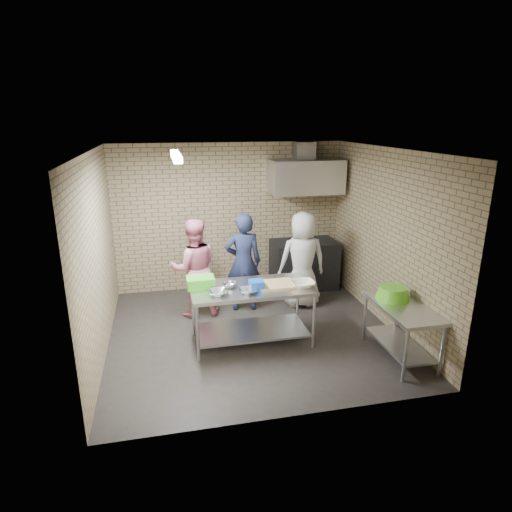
{
  "coord_description": "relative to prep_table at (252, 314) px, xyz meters",
  "views": [
    {
      "loc": [
        -1.23,
        -5.84,
        3.12
      ],
      "look_at": [
        0.1,
        0.2,
        1.15
      ],
      "focal_mm": 30.67,
      "sensor_mm": 36.0,
      "label": 1
    }
  ],
  "objects": [
    {
      "name": "ceiling",
      "position": [
        0.07,
        0.26,
        2.27
      ],
      "size": [
        4.2,
        4.2,
        0.0
      ],
      "primitive_type": "plane",
      "rotation": [
        3.14,
        0.0,
        0.0
      ],
      "color": "black",
      "rests_on": "ground"
    },
    {
      "name": "back_wall",
      "position": [
        0.07,
        2.26,
        0.92
      ],
      "size": [
        4.2,
        0.06,
        2.7
      ],
      "primitive_type": "cube",
      "color": "#907F5A",
      "rests_on": "ground"
    },
    {
      "name": "blue_tub",
      "position": [
        0.05,
        -0.1,
        0.49
      ],
      "size": [
        0.19,
        0.19,
        0.12
      ],
      "primitive_type": "cube",
      "color": "blue",
      "rests_on": "prep_table"
    },
    {
      "name": "front_wall",
      "position": [
        0.07,
        -1.74,
        0.92
      ],
      "size": [
        4.2,
        0.06,
        2.7
      ],
      "primitive_type": "cube",
      "color": "#907F5A",
      "rests_on": "ground"
    },
    {
      "name": "bottle_green",
      "position": [
        1.87,
        2.15,
        1.59
      ],
      "size": [
        0.06,
        0.06,
        0.15
      ],
      "primitive_type": "cylinder",
      "color": "green",
      "rests_on": "wall_shelf"
    },
    {
      "name": "floor",
      "position": [
        0.07,
        0.26,
        -0.43
      ],
      "size": [
        4.2,
        4.2,
        0.0
      ],
      "primitive_type": "plane",
      "color": "black",
      "rests_on": "ground"
    },
    {
      "name": "man_navy",
      "position": [
        0.1,
        1.15,
        0.4
      ],
      "size": [
        0.63,
        0.44,
        1.66
      ],
      "primitive_type": "imported",
      "rotation": [
        0.0,
        0.0,
        3.06
      ],
      "color": "#151934",
      "rests_on": "floor"
    },
    {
      "name": "mixing_bowl_b",
      "position": [
        -0.3,
        0.05,
        0.46
      ],
      "size": [
        0.2,
        0.2,
        0.06
      ],
      "primitive_type": "imported",
      "rotation": [
        0.0,
        0.0,
        -0.01
      ],
      "color": "#AAACB0",
      "rests_on": "prep_table"
    },
    {
      "name": "prep_table",
      "position": [
        0.0,
        0.0,
        0.0
      ],
      "size": [
        1.71,
        0.85,
        0.85
      ],
      "primitive_type": "cube",
      "color": "#B1B4B8",
      "rests_on": "floor"
    },
    {
      "name": "side_counter",
      "position": [
        1.87,
        -0.84,
        -0.05
      ],
      "size": [
        0.6,
        1.2,
        0.75
      ],
      "primitive_type": "cube",
      "color": "silver",
      "rests_on": "floor"
    },
    {
      "name": "fluorescent_fixture",
      "position": [
        -0.93,
        0.26,
        2.21
      ],
      "size": [
        0.1,
        1.25,
        0.08
      ],
      "primitive_type": "cube",
      "color": "white",
      "rests_on": "ceiling"
    },
    {
      "name": "woman_white",
      "position": [
        1.11,
        1.1,
        0.39
      ],
      "size": [
        0.82,
        0.55,
        1.64
      ],
      "primitive_type": "imported",
      "rotation": [
        0.0,
        0.0,
        3.1
      ],
      "color": "silver",
      "rests_on": "floor"
    },
    {
      "name": "stove",
      "position": [
        1.42,
        1.91,
        0.02
      ],
      "size": [
        1.2,
        0.7,
        0.9
      ],
      "primitive_type": "cube",
      "color": "black",
      "rests_on": "floor"
    },
    {
      "name": "range_hood",
      "position": [
        1.42,
        1.96,
        1.67
      ],
      "size": [
        1.3,
        0.6,
        0.6
      ],
      "primitive_type": "cube",
      "color": "silver",
      "rests_on": "back_wall"
    },
    {
      "name": "green_crate",
      "position": [
        -0.7,
        0.12,
        0.5
      ],
      "size": [
        0.38,
        0.28,
        0.15
      ],
      "primitive_type": "cube",
      "color": "green",
      "rests_on": "prep_table"
    },
    {
      "name": "mixing_bowl_c",
      "position": [
        -0.1,
        -0.22,
        0.46
      ],
      "size": [
        0.25,
        0.25,
        0.06
      ],
      "primitive_type": "imported",
      "rotation": [
        0.0,
        0.0,
        -0.01
      ],
      "color": "#BABCC1",
      "rests_on": "prep_table"
    },
    {
      "name": "left_wall",
      "position": [
        -2.03,
        0.26,
        0.92
      ],
      "size": [
        0.06,
        4.0,
        2.7
      ],
      "primitive_type": "cube",
      "color": "#907F5A",
      "rests_on": "ground"
    },
    {
      "name": "ceramic_bowl",
      "position": [
        0.7,
        -0.15,
        0.47
      ],
      "size": [
        0.33,
        0.33,
        0.08
      ],
      "primitive_type": "imported",
      "rotation": [
        0.0,
        0.0,
        -0.01
      ],
      "color": "beige",
      "rests_on": "prep_table"
    },
    {
      "name": "wall_shelf",
      "position": [
        1.72,
        2.15,
        1.49
      ],
      "size": [
        0.8,
        0.2,
        0.04
      ],
      "primitive_type": "cube",
      "color": "#3F2B19",
      "rests_on": "back_wall"
    },
    {
      "name": "green_basin",
      "position": [
        1.85,
        -0.59,
        0.41
      ],
      "size": [
        0.46,
        0.46,
        0.17
      ],
      "primitive_type": null,
      "color": "#59C626",
      "rests_on": "side_counter"
    },
    {
      "name": "cutting_board",
      "position": [
        0.35,
        -0.02,
        0.44
      ],
      "size": [
        0.52,
        0.4,
        0.03
      ],
      "primitive_type": "cube",
      "color": "tan",
      "rests_on": "prep_table"
    },
    {
      "name": "hood_duct",
      "position": [
        1.42,
        2.11,
        2.12
      ],
      "size": [
        0.35,
        0.3,
        0.3
      ],
      "primitive_type": "cube",
      "color": "#A5A8AD",
      "rests_on": "back_wall"
    },
    {
      "name": "mixing_bowl_a",
      "position": [
        -0.5,
        -0.2,
        0.46
      ],
      "size": [
        0.27,
        0.27,
        0.07
      ],
      "primitive_type": "imported",
      "rotation": [
        0.0,
        0.0,
        -0.01
      ],
      "color": "#B9BBC1",
      "rests_on": "prep_table"
    },
    {
      "name": "woman_pink",
      "position": [
        -0.71,
        1.1,
        0.38
      ],
      "size": [
        0.81,
        0.64,
        1.61
      ],
      "primitive_type": "imported",
      "rotation": [
        0.0,
        0.0,
        3.18
      ],
      "color": "#CB6B81",
      "rests_on": "floor"
    },
    {
      "name": "right_wall",
      "position": [
        2.17,
        0.26,
        0.92
      ],
      "size": [
        0.06,
        4.0,
        2.7
      ],
      "primitive_type": "cube",
      "color": "#907F5A",
      "rests_on": "ground"
    }
  ]
}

